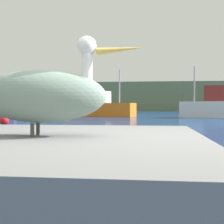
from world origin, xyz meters
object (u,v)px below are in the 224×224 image
fishing_boat_orange (99,107)px  mooring_buoy (4,120)px  pelican (43,95)px  fishing_boat_white (215,106)px

fishing_boat_orange → mooring_buoy: bearing=-88.4°
pelican → fishing_boat_orange: 29.29m
pelican → fishing_boat_orange: size_ratio=0.18×
pelican → mooring_buoy: pelican is taller
fishing_boat_orange → pelican: bearing=-68.8°
pelican → fishing_boat_white: fishing_boat_white is taller
fishing_boat_white → mooring_buoy: size_ratio=11.32×
fishing_boat_orange → fishing_boat_white: bearing=-0.1°
pelican → fishing_boat_white: (6.42, 26.51, -0.15)m
fishing_boat_orange → fishing_boat_white: size_ratio=1.24×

